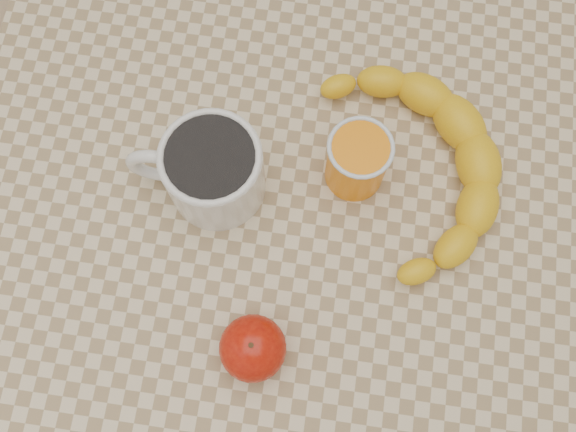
# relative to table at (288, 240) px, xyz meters

# --- Properties ---
(ground) EXTENTS (3.00, 3.00, 0.00)m
(ground) POSITION_rel_table_xyz_m (0.00, 0.00, -0.66)
(ground) COLOR tan
(ground) RESTS_ON ground
(table) EXTENTS (0.80, 0.80, 0.75)m
(table) POSITION_rel_table_xyz_m (0.00, 0.00, 0.00)
(table) COLOR beige
(table) RESTS_ON ground
(coffee_mug) EXTENTS (0.16, 0.12, 0.10)m
(coffee_mug) POSITION_rel_table_xyz_m (-0.09, 0.03, 0.14)
(coffee_mug) COLOR silver
(coffee_mug) RESTS_ON table
(orange_juice_glass) EXTENTS (0.07, 0.07, 0.09)m
(orange_juice_glass) POSITION_rel_table_xyz_m (0.07, 0.07, 0.13)
(orange_juice_glass) COLOR orange
(orange_juice_glass) RESTS_ON table
(apple) EXTENTS (0.09, 0.09, 0.07)m
(apple) POSITION_rel_table_xyz_m (-0.02, -0.15, 0.12)
(apple) COLOR #930C04
(apple) RESTS_ON table
(banana) EXTENTS (0.41, 0.45, 0.05)m
(banana) POSITION_rel_table_xyz_m (0.14, 0.08, 0.11)
(banana) COLOR yellow
(banana) RESTS_ON table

